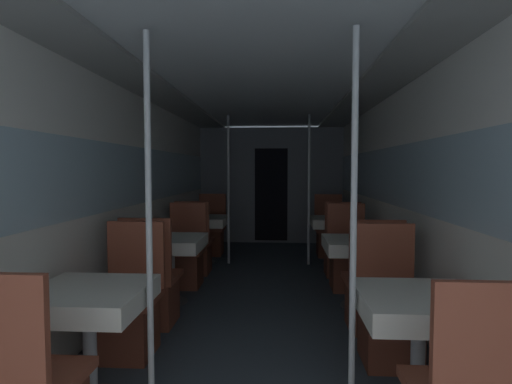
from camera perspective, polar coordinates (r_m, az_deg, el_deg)
The scene contains 24 objects.
wall_left at distance 4.65m, azimuth -16.62°, elevation -0.35°, with size 0.05×8.59×2.25m.
wall_right at distance 4.54m, azimuth 19.33°, elevation -0.48°, with size 0.05×8.59×2.25m.
ceiling_panel at distance 4.44m, azimuth 1.14°, elevation 14.37°, with size 2.84×8.59×0.07m.
bulkhead_far at distance 7.84m, azimuth 2.19°, elevation 0.92°, with size 2.78×0.09×2.25m.
dining_table_left_0 at distance 2.75m, azimuth -22.77°, elevation -14.36°, with size 0.69×0.69×0.71m.
chair_left_far_0 at distance 3.39m, azimuth -17.76°, elevation -16.52°, with size 0.46×0.46×1.02m.
support_pole_left_0 at distance 2.49m, azimuth -15.05°, elevation -4.07°, with size 0.04×0.04×2.25m.
dining_table_left_1 at distance 4.42m, azimuth -12.08°, elevation -7.51°, with size 0.69×0.69×0.71m.
chair_left_near_1 at distance 3.91m, azimuth -14.56°, elevation -13.77°, with size 0.46×0.46×1.02m.
chair_left_far_1 at distance 5.08m, azimuth -10.11°, elevation -9.76°, with size 0.46×0.46×1.02m.
dining_table_left_2 at distance 6.19m, azimuth -7.49°, elevation -4.39°, with size 0.69×0.69×0.71m.
chair_left_near_2 at distance 5.63m, azimuth -8.70°, elevation -8.45°, with size 0.46×0.46×1.02m.
chair_left_far_2 at distance 6.84m, azimuth -6.47°, elevation -6.35°, with size 0.46×0.46×1.02m.
support_pole_left_2 at distance 6.08m, azimuth -3.96°, elevation 0.29°, with size 0.04×0.04×2.25m.
dining_table_right_0 at distance 2.61m, azimuth 22.25°, elevation -15.27°, with size 0.69×0.69×0.71m.
chair_right_far_0 at distance 3.28m, azimuth 18.46°, elevation -17.21°, with size 0.46×0.46×1.02m.
support_pole_right_0 at distance 2.40m, azimuth 13.77°, elevation -4.33°, with size 0.04×0.04×2.25m.
dining_table_right_1 at distance 4.34m, azimuth 14.38°, elevation -7.74°, with size 0.69×0.69×0.71m.
chair_right_near_1 at distance 3.82m, azimuth 16.13°, elevation -14.22°, with size 0.46×0.46×1.02m.
chair_right_far_1 at distance 5.01m, azimuth 12.96°, elevation -9.98°, with size 0.46×0.46×1.02m.
dining_table_right_2 at distance 6.13m, azimuth 11.14°, elevation -4.50°, with size 0.69×0.69×0.71m.
chair_right_near_2 at distance 5.57m, azimuth 11.96°, elevation -8.62°, with size 0.46×0.46×1.02m.
chair_right_far_2 at distance 6.79m, azimuth 10.41°, elevation -6.46°, with size 0.46×0.46×1.02m.
support_pole_right_2 at distance 6.04m, azimuth 7.57°, elevation 0.25°, with size 0.04×0.04×2.25m.
Camera 1 is at (0.18, -1.46, 1.44)m, focal length 28.00 mm.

